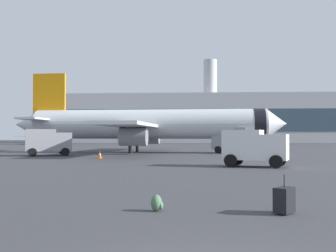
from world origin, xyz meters
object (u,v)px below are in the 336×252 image
(airplane_at_gate, at_px, (147,124))
(fuel_truck, at_px, (236,139))
(cargo_van, at_px, (254,146))
(safety_cone_mid, at_px, (258,154))
(traveller_backpack, at_px, (157,203))
(service_truck, at_px, (48,141))
(safety_cone_outer, at_px, (100,155))
(safety_cone_far, at_px, (236,149))
(safety_cone_near, at_px, (237,155))
(rolling_suitcase, at_px, (284,200))
(airplane_taxiing, at_px, (52,136))

(airplane_at_gate, xyz_separation_m, fuel_truck, (11.33, -1.17, -1.88))
(cargo_van, bearing_deg, safety_cone_mid, 80.04)
(airplane_at_gate, height_order, traveller_backpack, airplane_at_gate)
(service_truck, bearing_deg, safety_cone_outer, -35.79)
(safety_cone_far, relative_size, safety_cone_outer, 0.88)
(safety_cone_mid, height_order, safety_cone_outer, safety_cone_mid)
(safety_cone_near, bearing_deg, rolling_suitcase, -93.38)
(safety_cone_outer, height_order, traveller_backpack, safety_cone_outer)
(fuel_truck, height_order, safety_cone_outer, fuel_truck)
(safety_cone_outer, xyz_separation_m, traveller_backpack, (7.85, -26.87, -0.12))
(airplane_at_gate, bearing_deg, airplane_taxiing, 120.13)
(airplane_at_gate, bearing_deg, safety_cone_mid, -42.53)
(airplane_taxiing, bearing_deg, fuel_truck, -52.38)
(airplane_at_gate, relative_size, service_truck, 6.77)
(airplane_taxiing, distance_m, cargo_van, 88.92)
(airplane_taxiing, distance_m, rolling_suitcase, 104.04)
(fuel_truck, height_order, cargo_van, fuel_truck)
(cargo_van, relative_size, rolling_suitcase, 4.37)
(safety_cone_outer, bearing_deg, airplane_taxiing, 112.69)
(safety_cone_near, bearing_deg, traveller_backpack, -100.76)
(safety_cone_mid, distance_m, safety_cone_far, 15.09)
(safety_cone_outer, distance_m, rolling_suitcase, 29.38)
(traveller_backpack, bearing_deg, service_truck, 114.84)
(safety_cone_near, bearing_deg, service_truck, 167.86)
(airplane_taxiing, xyz_separation_m, service_truck, (21.92, -63.91, -0.62))
(safety_cone_near, xyz_separation_m, rolling_suitcase, (-1.64, -27.72, 0.04))
(fuel_truck, distance_m, cargo_van, 22.39)
(airplane_at_gate, xyz_separation_m, service_truck, (-9.89, -9.10, -2.05))
(service_truck, height_order, safety_cone_near, service_truck)
(service_truck, distance_m, safety_cone_far, 25.22)
(fuel_truck, relative_size, safety_cone_mid, 8.58)
(cargo_van, relative_size, safety_cone_far, 7.58)
(safety_cone_near, bearing_deg, cargo_van, -89.05)
(airplane_at_gate, height_order, fuel_truck, airplane_at_gate)
(cargo_van, xyz_separation_m, safety_cone_far, (1.54, 27.26, -1.14))
(airplane_taxiing, bearing_deg, traveller_backpack, -69.05)
(service_truck, distance_m, fuel_truck, 22.66)
(airplane_taxiing, height_order, service_truck, airplane_taxiing)
(airplane_taxiing, bearing_deg, safety_cone_mid, -56.26)
(safety_cone_mid, height_order, traveller_backpack, safety_cone_mid)
(airplane_taxiing, relative_size, safety_cone_outer, 30.21)
(airplane_taxiing, relative_size, safety_cone_mid, 28.97)
(safety_cone_far, xyz_separation_m, safety_cone_outer, (-14.79, -17.78, 0.04))
(airplane_taxiing, distance_m, safety_cone_mid, 79.58)
(rolling_suitcase, bearing_deg, service_truck, 119.79)
(fuel_truck, xyz_separation_m, safety_cone_outer, (-14.34, -12.89, -1.42))
(traveller_backpack, bearing_deg, safety_cone_mid, 75.70)
(safety_cone_mid, bearing_deg, fuel_truck, 95.88)
(airplane_taxiing, relative_size, cargo_van, 4.53)
(safety_cone_outer, bearing_deg, safety_cone_mid, 9.97)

